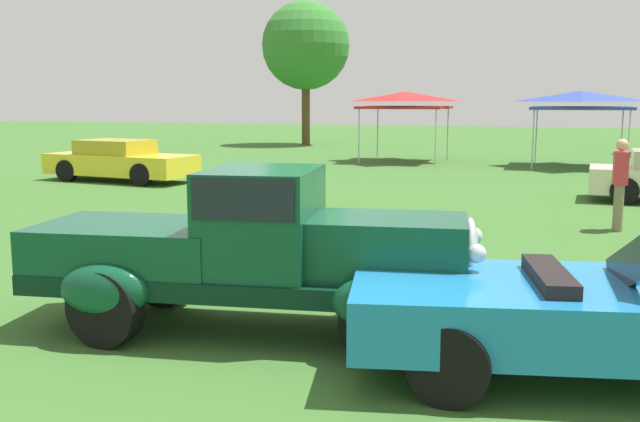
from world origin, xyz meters
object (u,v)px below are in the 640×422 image
(canopy_tent_center_field, at_px, (581,99))
(feature_pickup_truck, at_px, (255,249))
(show_car_yellow, at_px, (119,161))
(spectator_near_truck, at_px, (620,181))
(canopy_tent_left_field, at_px, (405,99))
(neighbor_convertible, at_px, (611,312))

(canopy_tent_center_field, bearing_deg, feature_pickup_truck, -99.57)
(show_car_yellow, xyz_separation_m, spectator_near_truck, (13.47, -4.14, 0.31))
(show_car_yellow, height_order, spectator_near_truck, spectator_near_truck)
(show_car_yellow, relative_size, canopy_tent_center_field, 1.40)
(show_car_yellow, bearing_deg, canopy_tent_left_field, 55.09)
(neighbor_convertible, distance_m, canopy_tent_left_field, 22.26)
(show_car_yellow, distance_m, spectator_near_truck, 14.09)
(neighbor_convertible, xyz_separation_m, canopy_tent_center_field, (0.09, 21.01, 1.85))
(neighbor_convertible, bearing_deg, canopy_tent_left_field, 106.52)
(show_car_yellow, height_order, canopy_tent_left_field, canopy_tent_left_field)
(spectator_near_truck, bearing_deg, neighbor_convertible, -94.21)
(spectator_near_truck, bearing_deg, feature_pickup_truck, -117.99)
(neighbor_convertible, bearing_deg, spectator_near_truck, 85.79)
(feature_pickup_truck, height_order, canopy_tent_center_field, canopy_tent_center_field)
(feature_pickup_truck, xyz_separation_m, show_car_yellow, (-9.48, 11.64, -0.27))
(feature_pickup_truck, relative_size, show_car_yellow, 0.99)
(feature_pickup_truck, xyz_separation_m, spectator_near_truck, (3.99, 7.50, 0.04))
(spectator_near_truck, distance_m, canopy_tent_center_field, 13.41)
(neighbor_convertible, relative_size, spectator_near_truck, 2.71)
(show_car_yellow, bearing_deg, canopy_tent_center_field, 35.25)
(spectator_near_truck, height_order, canopy_tent_left_field, canopy_tent_left_field)
(show_car_yellow, height_order, canopy_tent_center_field, canopy_tent_center_field)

